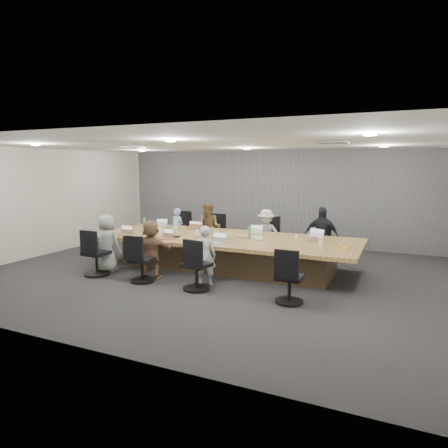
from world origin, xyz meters
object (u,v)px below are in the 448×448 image
at_px(chair_0, 183,233).
at_px(chair_2, 270,240).
at_px(laptop_6, 217,243).
at_px(bottle_green_right, 249,233).
at_px(chair_7, 290,282).
at_px(person_2, 266,234).
at_px(person_4, 107,243).
at_px(mug_brown, 131,227).
at_px(conference_table, 226,251).
at_px(laptop_2, 259,233).
at_px(chair_1, 215,236).
at_px(person_0, 177,229).
at_px(snack_packet, 344,247).
at_px(person_5, 152,249).
at_px(person_1, 209,228).
at_px(chair_4, 96,257).
at_px(canvas_bag, 312,239).
at_px(chair_5, 142,263).
at_px(laptop_3, 316,237).
at_px(bottle_clear, 175,226).
at_px(person_6, 205,255).
at_px(chair_6, 197,269).
at_px(laptop_5, 166,239).
at_px(chair_3, 323,246).
at_px(laptop_4, 123,235).
at_px(laptop_0, 166,226).
at_px(laptop_1, 200,228).
at_px(bottle_green_left, 144,223).
at_px(stapler, 222,238).
at_px(person_3, 321,236).

distance_m(chair_0, chair_2, 2.64).
relative_size(laptop_6, bottle_green_right, 1.14).
xyz_separation_m(chair_7, person_2, (-1.44, 3.05, 0.25)).
relative_size(person_4, mug_brown, 12.98).
distance_m(conference_table, laptop_2, 1.02).
bearing_deg(person_2, chair_1, 165.31).
height_order(conference_table, person_0, person_0).
xyz_separation_m(person_2, snack_packet, (2.12, -1.56, 0.13)).
distance_m(chair_7, person_5, 3.10).
bearing_deg(person_1, person_0, 172.95).
xyz_separation_m(chair_1, chair_4, (-1.19, -3.40, -0.00)).
bearing_deg(bottle_green_right, person_2, 92.11).
bearing_deg(chair_4, canvas_bag, 26.87).
xyz_separation_m(chair_5, person_0, (-1.01, 3.05, 0.20)).
relative_size(person_4, canvas_bag, 5.46).
relative_size(laptop_3, bottle_clear, 1.36).
distance_m(chair_1, person_6, 3.31).
xyz_separation_m(person_6, mug_brown, (-2.81, 1.35, 0.19)).
bearing_deg(chair_6, chair_7, 10.78).
bearing_deg(laptop_5, chair_4, -142.10).
relative_size(chair_3, chair_5, 0.95).
height_order(conference_table, person_1, person_1).
relative_size(person_6, mug_brown, 12.01).
relative_size(laptop_4, bottle_clear, 1.36).
bearing_deg(laptop_0, chair_0, -102.18).
bearing_deg(bottle_green_right, chair_5, -134.77).
distance_m(chair_1, laptop_1, 0.96).
height_order(bottle_green_left, snack_packet, bottle_green_left).
bearing_deg(laptop_5, chair_1, 90.65).
bearing_deg(laptop_6, stapler, 104.50).
height_order(chair_0, person_2, person_2).
bearing_deg(chair_7, person_5, 173.17).
height_order(chair_0, chair_5, chair_0).
bearing_deg(person_3, chair_4, -146.41).
height_order(conference_table, chair_4, chair_4).
relative_size(laptop_5, bottle_green_right, 1.07).
bearing_deg(person_5, person_6, 172.00).
relative_size(conference_table, chair_1, 7.31).
bearing_deg(person_4, bottle_green_left, -89.18).
xyz_separation_m(chair_3, laptop_6, (-1.75, -2.50, 0.39)).
xyz_separation_m(laptop_5, bottle_green_left, (-1.40, 1.14, 0.12)).
bearing_deg(chair_3, person_3, 101.44).
xyz_separation_m(laptop_3, laptop_6, (-1.75, -1.60, 0.00)).
height_order(laptop_3, bottle_green_left, bottle_green_left).
height_order(person_1, canvas_bag, person_1).
xyz_separation_m(laptop_2, bottle_green_right, (0.05, -0.80, 0.13)).
bearing_deg(chair_3, laptop_6, 66.49).
distance_m(conference_table, chair_5, 2.03).
bearing_deg(mug_brown, laptop_5, -27.32).
xyz_separation_m(chair_6, laptop_6, (0.00, 0.90, 0.34)).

